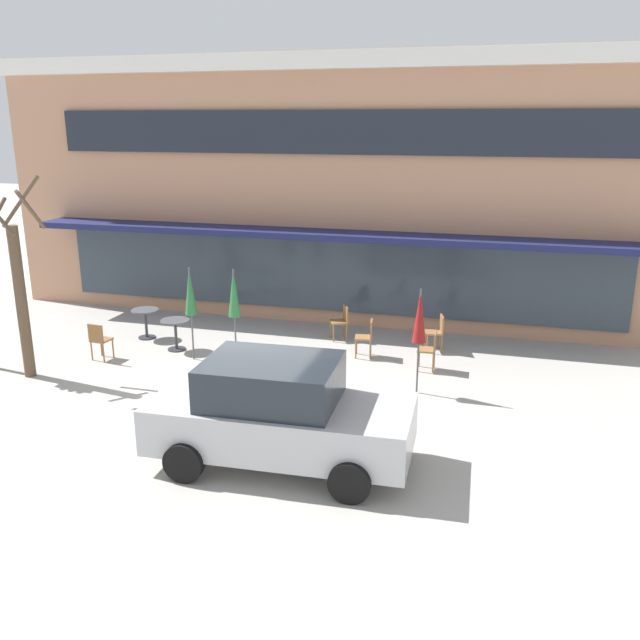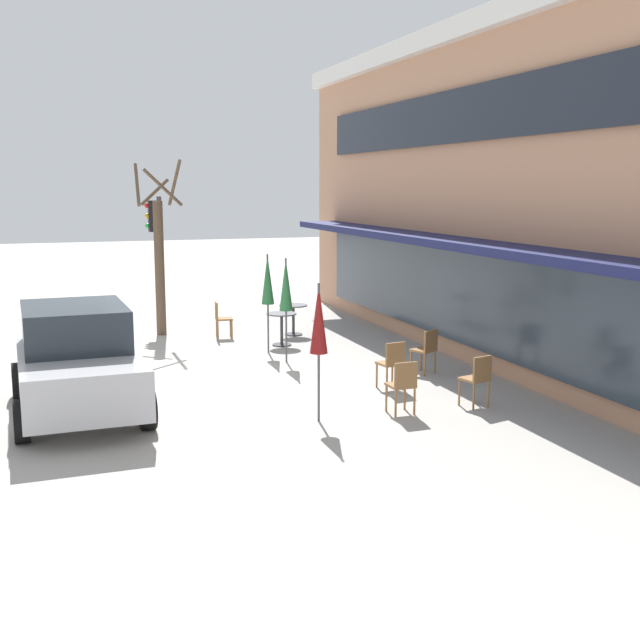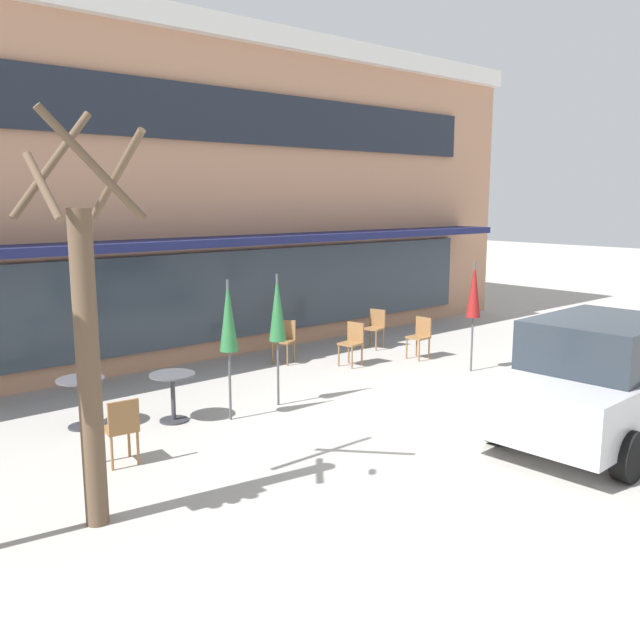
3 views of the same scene
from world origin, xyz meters
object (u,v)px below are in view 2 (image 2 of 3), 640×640
object	(u,v)px
cafe_table_streetside	(282,324)
patio_umbrella_cream_folded	(286,285)
patio_umbrella_corner_open	(319,320)
cafe_table_near_wall	(293,314)
parked_sedan	(77,360)
patio_umbrella_green_folded	(268,280)
street_tree	(159,257)
cafe_chair_1	(426,348)
cafe_chair_4	(392,361)
traffic_light_pole	(156,240)
cafe_chair_0	(478,377)
cafe_chair_2	(403,383)
cafe_chair_3	(221,317)

from	to	relation	value
cafe_table_streetside	patio_umbrella_cream_folded	world-z (taller)	patio_umbrella_cream_folded
patio_umbrella_corner_open	cafe_table_near_wall	bearing A→B (deg)	166.12
parked_sedan	cafe_table_near_wall	bearing A→B (deg)	135.55
patio_umbrella_green_folded	street_tree	xyz separation A→B (m)	(-2.98, -1.94, 0.31)
patio_umbrella_green_folded	patio_umbrella_corner_open	size ratio (longest dim) A/B	1.00
patio_umbrella_corner_open	cafe_chair_1	size ratio (longest dim) A/B	2.47
cafe_table_streetside	cafe_chair_1	size ratio (longest dim) A/B	0.85
patio_umbrella_corner_open	cafe_chair_4	xyz separation A→B (m)	(-1.46, 1.91, -1.10)
patio_umbrella_green_folded	cafe_chair_1	distance (m)	3.98
traffic_light_pole	cafe_table_near_wall	bearing A→B (deg)	53.47
cafe_chair_0	cafe_table_streetside	bearing A→B (deg)	-165.02
cafe_chair_2	traffic_light_pole	bearing A→B (deg)	-164.50
cafe_chair_4	cafe_table_streetside	bearing A→B (deg)	-170.46
cafe_chair_1	cafe_table_near_wall	bearing A→B (deg)	-165.52
cafe_table_streetside	street_tree	world-z (taller)	street_tree
cafe_chair_1	cafe_chair_0	bearing A→B (deg)	-6.05
cafe_chair_1	cafe_chair_2	distance (m)	2.93
cafe_table_streetside	patio_umbrella_corner_open	bearing A→B (deg)	-10.68
cafe_chair_3	patio_umbrella_cream_folded	bearing A→B (deg)	13.47
street_tree	patio_umbrella_corner_open	bearing A→B (deg)	9.05
cafe_chair_4	street_tree	bearing A→B (deg)	-154.75
cafe_table_near_wall	cafe_chair_2	bearing A→B (deg)	-2.92
patio_umbrella_cream_folded	cafe_chair_1	distance (m)	3.20
cafe_table_near_wall	cafe_chair_4	xyz separation A→B (m)	(5.75, 0.13, 0.01)
cafe_table_streetside	patio_umbrella_corner_open	distance (m)	6.23
patio_umbrella_green_folded	patio_umbrella_corner_open	world-z (taller)	same
parked_sedan	patio_umbrella_corner_open	bearing A→B (deg)	63.82
patio_umbrella_corner_open	cafe_table_streetside	bearing A→B (deg)	169.32
patio_umbrella_cream_folded	cafe_chair_2	size ratio (longest dim) A/B	2.47
patio_umbrella_green_folded	cafe_table_near_wall	bearing A→B (deg)	148.42
cafe_chair_3	parked_sedan	bearing A→B (deg)	-32.25
patio_umbrella_cream_folded	parked_sedan	xyz separation A→B (m)	(2.54, -4.30, -0.75)
cafe_chair_4	street_tree	xyz separation A→B (m)	(-6.84, -3.23, 1.41)
cafe_table_streetside	cafe_chair_3	distance (m)	1.78
cafe_table_near_wall	cafe_chair_2	world-z (taller)	cafe_chair_2
patio_umbrella_green_folded	cafe_chair_3	size ratio (longest dim) A/B	2.47
cafe_chair_1	cafe_chair_4	size ratio (longest dim) A/B	1.00
patio_umbrella_green_folded	cafe_chair_0	xyz separation A→B (m)	(5.41, 2.15, -1.10)
cafe_table_near_wall	street_tree	bearing A→B (deg)	-109.45
patio_umbrella_cream_folded	street_tree	bearing A→B (deg)	-152.80
cafe_chair_4	cafe_chair_2	bearing A→B (deg)	-17.88
cafe_chair_0	traffic_light_pole	size ratio (longest dim) A/B	0.26
parked_sedan	cafe_chair_3	bearing A→B (deg)	147.75
cafe_chair_2	street_tree	xyz separation A→B (m)	(-8.38, -2.73, 1.41)
cafe_table_streetside	cafe_chair_4	distance (m)	4.64
cafe_chair_3	street_tree	distance (m)	2.13
cafe_table_near_wall	cafe_chair_2	size ratio (longest dim) A/B	0.85
parked_sedan	street_tree	xyz separation A→B (m)	(-6.54, 2.24, 1.06)
cafe_table_near_wall	cafe_chair_2	distance (m)	7.30
patio_umbrella_cream_folded	cafe_chair_0	world-z (taller)	patio_umbrella_cream_folded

